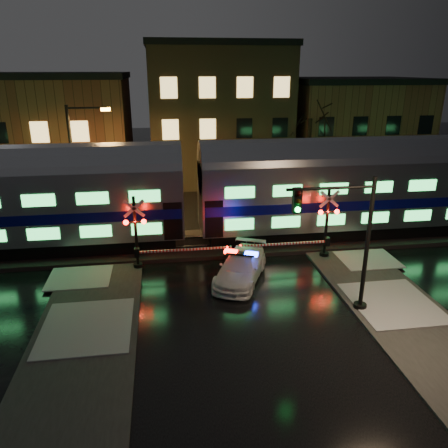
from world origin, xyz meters
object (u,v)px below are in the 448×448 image
Objects in this scene: crossing_signal_right at (320,230)px; streetlight at (77,160)px; traffic_light at (346,244)px; police_car at (241,267)px; crossing_signal_left at (144,240)px.

crossing_signal_right is 0.72× the size of streetlight.
crossing_signal_right is at bearing 80.30° from traffic_light.
crossing_signal_right is 5.76m from traffic_light.
crossing_signal_right is at bearing 46.22° from police_car.
crossing_signal_left is at bearing -179.99° from crossing_signal_right.
traffic_light reaches higher than crossing_signal_left.
crossing_signal_right is at bearing -26.58° from streetlight.
crossing_signal_right is 9.34m from crossing_signal_left.
streetlight is (-4.04, 6.70, 2.89)m from crossing_signal_left.
streetlight reaches higher than traffic_light.
streetlight is at bearing 136.23° from traffic_light.
police_car is at bearing 136.29° from traffic_light.
traffic_light is at bearing -44.53° from streetlight.
traffic_light is (-1.01, -5.48, 1.48)m from crossing_signal_right.
streetlight reaches higher than crossing_signal_left.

